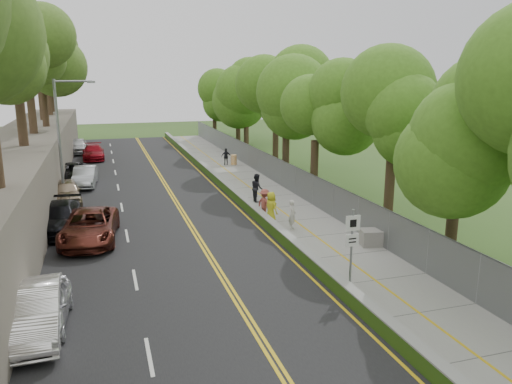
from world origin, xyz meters
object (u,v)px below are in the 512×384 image
(streetlight, at_px, (63,133))
(concrete_block, at_px, (372,237))
(construction_barrel, at_px, (234,160))
(car_2, at_px, (90,226))
(painter_0, at_px, (271,207))
(person_far, at_px, (226,157))
(car_1, at_px, (34,311))
(car_0, at_px, (44,307))
(signpost, at_px, (352,239))

(streetlight, height_order, concrete_block, streetlight)
(construction_barrel, relative_size, car_2, 0.17)
(construction_barrel, bearing_deg, concrete_block, -88.01)
(painter_0, xyz_separation_m, person_far, (2.05, 18.84, -0.13))
(streetlight, xyz_separation_m, painter_0, (11.21, -8.07, -3.69))
(car_1, relative_size, painter_0, 2.61)
(car_2, xyz_separation_m, person_far, (11.80, 19.11, -0.00))
(car_1, bearing_deg, construction_barrel, 61.28)
(construction_barrel, xyz_separation_m, car_1, (-14.08, -28.09, 0.30))
(concrete_block, relative_size, painter_0, 0.65)
(car_2, bearing_deg, streetlight, 105.78)
(streetlight, height_order, person_far, streetlight)
(car_0, relative_size, painter_0, 2.19)
(car_1, relative_size, car_2, 0.84)
(car_2, height_order, painter_0, painter_0)
(car_1, bearing_deg, person_far, 62.54)
(streetlight, bearing_deg, concrete_block, -41.60)
(signpost, height_order, car_1, signpost)
(signpost, distance_m, car_0, 11.48)
(person_far, bearing_deg, construction_barrel, 173.69)
(construction_barrel, bearing_deg, car_0, -116.62)
(streetlight, xyz_separation_m, car_0, (0.11, -17.01, -3.93))
(car_0, distance_m, car_1, 0.56)
(signpost, xyz_separation_m, car_2, (-10.05, 8.68, -1.14))
(signpost, bearing_deg, car_1, -177.60)
(signpost, height_order, concrete_block, signpost)
(signpost, bearing_deg, painter_0, 91.92)
(streetlight, height_order, painter_0, streetlight)
(streetlight, bearing_deg, person_far, 39.09)
(streetlight, height_order, car_0, streetlight)
(car_1, bearing_deg, concrete_block, 14.32)
(car_0, xyz_separation_m, person_far, (13.16, 27.79, 0.11))
(construction_barrel, height_order, painter_0, painter_0)
(car_0, bearing_deg, painter_0, 41.83)
(streetlight, relative_size, construction_barrel, 8.52)
(concrete_block, relative_size, car_2, 0.21)
(car_0, xyz_separation_m, car_2, (1.36, 8.67, 0.11))
(construction_barrel, relative_size, painter_0, 0.52)
(signpost, relative_size, car_1, 0.66)
(signpost, bearing_deg, concrete_block, 50.24)
(signpost, height_order, painter_0, signpost)
(streetlight, distance_m, concrete_block, 20.18)
(car_0, height_order, car_1, car_1)
(signpost, bearing_deg, streetlight, 124.08)
(construction_barrel, distance_m, car_2, 22.68)
(construction_barrel, height_order, person_far, person_far)
(car_1, distance_m, painter_0, 14.76)
(concrete_block, bearing_deg, painter_0, 125.16)
(signpost, bearing_deg, construction_barrel, 84.97)
(person_far, bearing_deg, car_2, 66.90)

